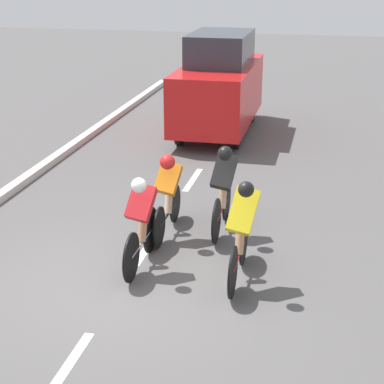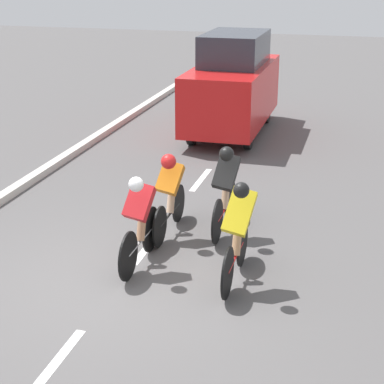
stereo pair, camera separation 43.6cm
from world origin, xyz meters
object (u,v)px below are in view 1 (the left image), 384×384
at_px(cyclist_orange, 168,191).
at_px(cyclist_black, 223,186).
at_px(cyclist_yellow, 241,228).
at_px(cyclist_red, 141,219).
at_px(support_car, 219,85).

relative_size(cyclist_orange, cyclist_black, 1.00).
xyz_separation_m(cyclist_yellow, cyclist_red, (1.43, -0.12, -0.05)).
xyz_separation_m(cyclist_red, support_car, (0.29, -7.65, 0.46)).
distance_m(cyclist_orange, cyclist_black, 0.88).
bearing_deg(cyclist_orange, cyclist_black, -158.71).
bearing_deg(cyclist_yellow, cyclist_red, -4.70).
bearing_deg(cyclist_black, support_car, -79.05).
relative_size(cyclist_yellow, cyclist_red, 1.02).
xyz_separation_m(cyclist_orange, cyclist_red, (0.09, 1.16, -0.02)).
distance_m(cyclist_orange, cyclist_red, 1.17).
xyz_separation_m(cyclist_black, support_car, (1.19, -6.17, 0.41)).
bearing_deg(support_car, cyclist_red, 92.14).
relative_size(cyclist_orange, cyclist_yellow, 0.98).
height_order(cyclist_orange, cyclist_red, cyclist_red).
height_order(cyclist_yellow, cyclist_red, cyclist_yellow).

